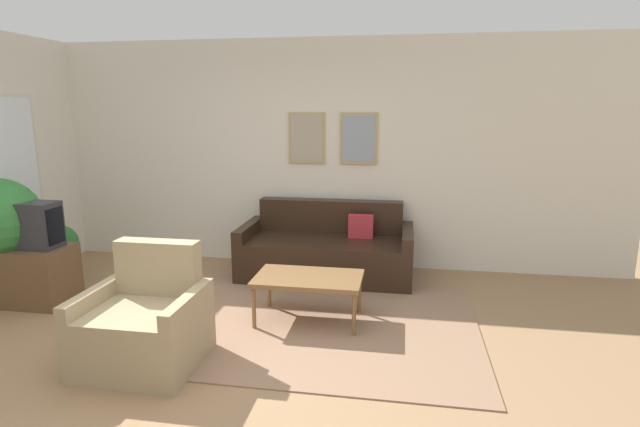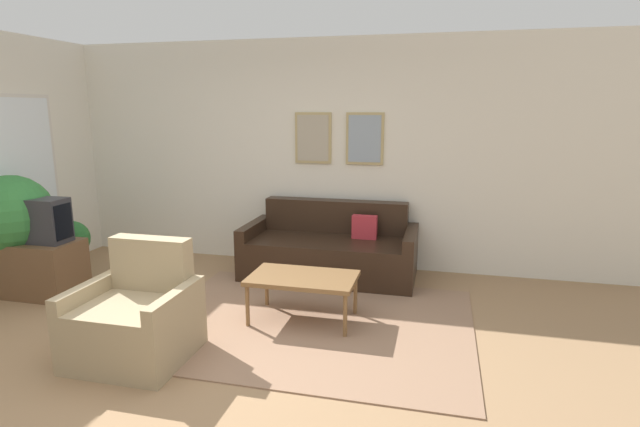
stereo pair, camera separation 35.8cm
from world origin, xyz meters
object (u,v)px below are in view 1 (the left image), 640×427
Objects in this scene: tv at (28,225)px; armchair at (145,325)px; coffee_table at (309,280)px; couch at (327,251)px.

tv reaches higher than armchair.
tv is at bearing -179.77° from coffee_table.
couch is at bearing 75.45° from armchair.
tv is at bearing 161.55° from armchair.
couch is 3.07m from tv.
tv is at bearing -154.66° from couch.
armchair reaches higher than couch.
coffee_table is at bearing 0.23° from tv.
couch reaches higher than coffee_table.
tv is 0.69× the size of armchair.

